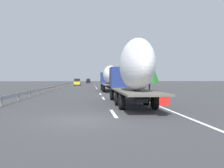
# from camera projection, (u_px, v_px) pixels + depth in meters

# --- Properties ---
(ground_plane) EXTENTS (260.00, 260.00, 0.00)m
(ground_plane) POSITION_uv_depth(u_px,v_px,m) (88.00, 88.00, 51.29)
(ground_plane) COLOR #38383A
(lane_stripe_0) EXTENTS (3.20, 0.20, 0.01)m
(lane_stripe_0) POSITION_uv_depth(u_px,v_px,m) (113.00, 113.00, 13.64)
(lane_stripe_0) COLOR white
(lane_stripe_0) RESTS_ON ground_plane
(lane_stripe_1) EXTENTS (3.20, 0.20, 0.01)m
(lane_stripe_1) POSITION_uv_depth(u_px,v_px,m) (103.00, 98.00, 24.13)
(lane_stripe_1) COLOR white
(lane_stripe_1) RESTS_ON ground_plane
(lane_stripe_2) EXTENTS (3.20, 0.20, 0.01)m
(lane_stripe_2) POSITION_uv_depth(u_px,v_px,m) (100.00, 94.00, 30.78)
(lane_stripe_2) COLOR white
(lane_stripe_2) RESTS_ON ground_plane
(lane_stripe_3) EXTENTS (3.20, 0.20, 0.01)m
(lane_stripe_3) POSITION_uv_depth(u_px,v_px,m) (97.00, 89.00, 46.28)
(lane_stripe_3) COLOR white
(lane_stripe_3) RESTS_ON ground_plane
(lane_stripe_4) EXTENTS (3.20, 0.20, 0.01)m
(lane_stripe_4) POSITION_uv_depth(u_px,v_px,m) (96.00, 88.00, 52.66)
(lane_stripe_4) COLOR white
(lane_stripe_4) RESTS_ON ground_plane
(lane_stripe_5) EXTENTS (3.20, 0.20, 0.01)m
(lane_stripe_5) POSITION_uv_depth(u_px,v_px,m) (95.00, 86.00, 62.39)
(lane_stripe_5) COLOR white
(lane_stripe_5) RESTS_ON ground_plane
(lane_stripe_6) EXTENTS (3.20, 0.20, 0.01)m
(lane_stripe_6) POSITION_uv_depth(u_px,v_px,m) (94.00, 85.00, 74.48)
(lane_stripe_6) COLOR white
(lane_stripe_6) RESTS_ON ground_plane
(edge_line_right) EXTENTS (110.00, 0.20, 0.01)m
(edge_line_right) POSITION_uv_depth(u_px,v_px,m) (111.00, 87.00, 56.78)
(edge_line_right) COLOR white
(edge_line_right) RESTS_ON ground_plane
(truck_lead) EXTENTS (12.15, 2.55, 4.06)m
(truck_lead) POSITION_uv_depth(u_px,v_px,m) (110.00, 77.00, 37.94)
(truck_lead) COLOR navy
(truck_lead) RESTS_ON ground_plane
(truck_trailing) EXTENTS (12.70, 2.55, 4.75)m
(truck_trailing) POSITION_uv_depth(u_px,v_px,m) (133.00, 71.00, 17.35)
(truck_trailing) COLOR navy
(truck_trailing) RESTS_ON ground_plane
(car_yellow_coupe) EXTENTS (4.33, 1.83, 2.00)m
(car_yellow_coupe) POSITION_uv_depth(u_px,v_px,m) (77.00, 82.00, 68.75)
(car_yellow_coupe) COLOR gold
(car_yellow_coupe) RESTS_ON ground_plane
(car_black_suv) EXTENTS (4.37, 1.78, 1.97)m
(car_black_suv) POSITION_uv_depth(u_px,v_px,m) (88.00, 81.00, 99.11)
(car_black_suv) COLOR black
(car_black_suv) RESTS_ON ground_plane
(road_sign) EXTENTS (0.10, 0.90, 3.37)m
(road_sign) POSITION_uv_depth(u_px,v_px,m) (115.00, 77.00, 58.67)
(road_sign) COLOR gray
(road_sign) RESTS_ON ground_plane
(tree_0) EXTENTS (3.12, 3.12, 5.66)m
(tree_0) POSITION_uv_depth(u_px,v_px,m) (149.00, 70.00, 37.79)
(tree_0) COLOR #472D19
(tree_0) RESTS_ON ground_plane
(tree_1) EXTENTS (3.59, 3.59, 6.76)m
(tree_1) POSITION_uv_depth(u_px,v_px,m) (134.00, 71.00, 68.04)
(tree_1) COLOR #472D19
(tree_1) RESTS_ON ground_plane
(tree_2) EXTENTS (2.60, 2.60, 6.68)m
(tree_2) POSITION_uv_depth(u_px,v_px,m) (134.00, 72.00, 68.66)
(tree_2) COLOR #472D19
(tree_2) RESTS_ON ground_plane
(guardrail_median) EXTENTS (94.00, 0.10, 0.76)m
(guardrail_median) POSITION_uv_depth(u_px,v_px,m) (62.00, 85.00, 53.70)
(guardrail_median) COLOR #9EA0A5
(guardrail_median) RESTS_ON ground_plane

